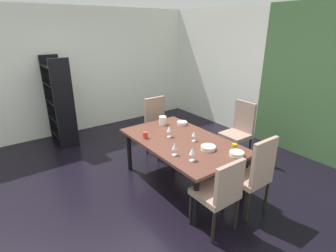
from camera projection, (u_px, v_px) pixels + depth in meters
name	position (u px, v px, depth m)	size (l,w,h in m)	color
ground_plane	(134.00, 179.00, 4.17)	(5.41, 6.08, 0.02)	black
back_panel_interior	(214.00, 67.00, 6.33)	(2.78, 0.10, 2.68)	white
garden_window_panel	(332.00, 87.00, 4.28)	(2.63, 0.10, 2.68)	#43673A
left_interior_panel	(71.00, 72.00, 5.69)	(0.10, 6.08, 2.68)	white
dining_table	(182.00, 144.00, 3.84)	(1.85, 1.09, 0.72)	#552F24
chair_left_far	(158.00, 124.00, 4.82)	(0.44, 0.44, 1.07)	gray
chair_head_far	(239.00, 129.00, 4.62)	(0.44, 0.45, 1.06)	gray
chair_right_far	(254.00, 173.00, 3.23)	(0.44, 0.44, 1.06)	gray
chair_right_near	(220.00, 191.00, 2.93)	(0.44, 0.44, 0.95)	gray
display_shelf	(59.00, 101.00, 5.24)	(0.79, 0.37, 1.75)	black
wine_glass_near_window	(174.00, 147.00, 3.33)	(0.07, 0.07, 0.17)	silver
wine_glass_near_shelf	(192.00, 151.00, 3.19)	(0.08, 0.08, 0.17)	silver
wine_glass_left	(194.00, 134.00, 3.75)	(0.06, 0.06, 0.15)	silver
wine_glass_west	(169.00, 129.00, 3.88)	(0.08, 0.08, 0.17)	silver
serving_bowl_center	(208.00, 148.00, 3.51)	(0.20, 0.20, 0.05)	beige
serving_bowl_east	(237.00, 154.00, 3.35)	(0.19, 0.19, 0.05)	silver
serving_bowl_corner	(182.00, 123.00, 4.40)	(0.17, 0.17, 0.05)	silver
cup_north	(145.00, 135.00, 3.86)	(0.07, 0.07, 0.10)	red
cup_right	(234.00, 147.00, 3.51)	(0.07, 0.07, 0.08)	#B59813
pitcher_south	(163.00, 120.00, 4.39)	(0.14, 0.12, 0.14)	white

